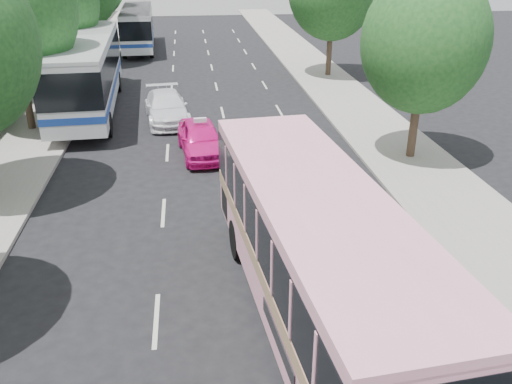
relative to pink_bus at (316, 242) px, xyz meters
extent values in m
plane|color=black|center=(-1.99, 2.45, -2.24)|extent=(120.00, 120.00, 0.00)
cube|color=#9E998E|center=(-10.49, 22.45, -2.16)|extent=(4.00, 90.00, 0.15)
cube|color=#9E998E|center=(6.51, 22.45, -2.18)|extent=(4.00, 90.00, 0.12)
cube|color=#9E998E|center=(-12.29, 22.45, -1.34)|extent=(0.30, 90.00, 1.50)
cylinder|color=#38281E|center=(-10.69, 16.45, -0.34)|extent=(0.36, 0.36, 3.80)
ellipsoid|color=#18451B|center=(-10.69, 16.45, 3.66)|extent=(6.00, 6.00, 6.90)
cylinder|color=#38281E|center=(-10.59, 24.45, -0.49)|extent=(0.36, 0.36, 3.50)
ellipsoid|color=#18451B|center=(-10.59, 24.45, 3.19)|extent=(5.52, 5.52, 6.35)
cylinder|color=#38281E|center=(-10.49, 32.45, -0.24)|extent=(0.36, 0.36, 3.99)
cylinder|color=#38281E|center=(-10.69, 40.45, -0.38)|extent=(0.36, 0.36, 3.72)
cylinder|color=#38281E|center=(6.71, 10.45, -0.62)|extent=(0.36, 0.36, 3.23)
ellipsoid|color=#18451B|center=(6.71, 10.45, 2.78)|extent=(5.10, 5.10, 5.87)
sphere|color=#18451B|center=(7.11, 10.15, 3.80)|extent=(3.32, 3.31, 3.31)
cylinder|color=#38281E|center=(7.01, 26.45, -0.34)|extent=(0.36, 0.36, 3.80)
cube|color=pink|center=(0.00, 0.00, -0.15)|extent=(3.82, 11.45, 3.01)
cube|color=#9E7A59|center=(0.00, 0.00, -0.50)|extent=(3.86, 11.48, 0.39)
cube|color=black|center=(0.00, 0.00, 0.40)|extent=(3.87, 11.49, 1.24)
cube|color=pink|center=(0.00, 0.00, 1.27)|extent=(3.84, 11.47, 0.18)
cylinder|color=black|center=(-1.56, 3.25, -1.65)|extent=(0.44, 1.20, 1.17)
cylinder|color=black|center=(0.94, 3.48, -1.65)|extent=(0.44, 1.20, 1.17)
imported|color=#E81489|center=(-2.36, 11.98, -1.48)|extent=(2.29, 4.64, 1.52)
imported|color=white|center=(-3.99, 17.24, -1.49)|extent=(2.67, 5.34, 1.49)
cube|color=silver|center=(-8.29, 19.63, 0.09)|extent=(3.56, 13.57, 3.42)
cube|color=black|center=(-8.29, 19.63, 0.51)|extent=(3.61, 13.61, 1.68)
cube|color=navy|center=(-8.29, 19.63, -0.78)|extent=(3.60, 13.60, 0.34)
cube|color=silver|center=(-8.29, 19.63, 1.72)|extent=(3.58, 13.59, 0.16)
cylinder|color=black|center=(-9.79, 23.81, -1.62)|extent=(0.42, 1.25, 1.23)
cylinder|color=black|center=(-7.24, 23.95, -1.62)|extent=(0.42, 1.25, 1.23)
cylinder|color=black|center=(-9.32, 14.86, -1.62)|extent=(0.42, 1.25, 1.23)
cylinder|color=black|center=(-6.77, 15.00, -1.62)|extent=(0.42, 1.25, 1.23)
cube|color=silver|center=(-6.92, 38.79, -0.24)|extent=(2.96, 11.66, 2.94)
cube|color=black|center=(-6.92, 38.79, 0.12)|extent=(3.01, 11.70, 1.45)
cube|color=navy|center=(-6.92, 38.79, -0.99)|extent=(3.00, 11.69, 0.29)
cube|color=silver|center=(-6.92, 38.79, 1.16)|extent=(2.98, 11.68, 0.13)
cylinder|color=black|center=(-8.16, 42.41, -1.71)|extent=(0.35, 1.07, 1.06)
cylinder|color=black|center=(-6.00, 42.50, -1.71)|extent=(0.35, 1.07, 1.06)
cylinder|color=black|center=(-7.82, 34.70, -1.71)|extent=(0.35, 1.07, 1.06)
cylinder|color=black|center=(-5.66, 34.80, -1.71)|extent=(0.35, 1.07, 1.06)
cube|color=silver|center=(-2.36, 11.98, -0.63)|extent=(0.57, 0.24, 0.18)
camera|label=1|loc=(-2.76, -10.76, 6.41)|focal=38.00mm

